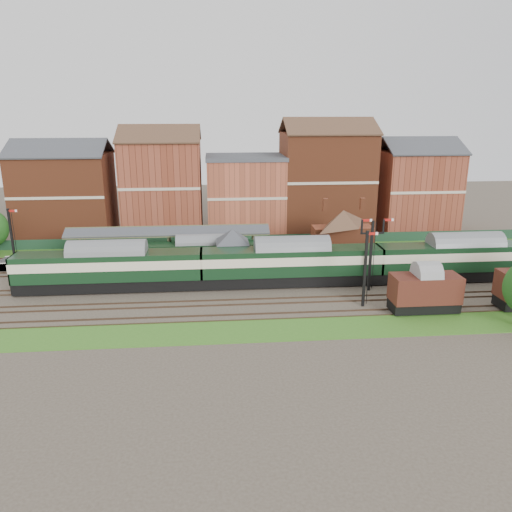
{
  "coord_description": "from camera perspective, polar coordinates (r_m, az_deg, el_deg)",
  "views": [
    {
      "loc": [
        -5.21,
        -53.86,
        19.66
      ],
      "look_at": [
        -0.31,
        2.0,
        3.0
      ],
      "focal_mm": 35.0,
      "sensor_mm": 36.0,
      "label": 1
    }
  ],
  "objects": [
    {
      "name": "grass_back",
      "position": [
        72.75,
        -0.72,
        0.89
      ],
      "size": [
        90.0,
        4.5,
        0.06
      ],
      "primitive_type": "cube",
      "color": "#2D6619",
      "rests_on": "ground"
    },
    {
      "name": "goods_van_a",
      "position": [
        52.41,
        18.75,
        -3.72
      ],
      "size": [
        6.7,
        2.91,
        4.07
      ],
      "color": "black",
      "rests_on": "ground"
    },
    {
      "name": "grass_front",
      "position": [
        46.52,
        1.91,
        -8.42
      ],
      "size": [
        90.0,
        5.0,
        0.06
      ],
      "primitive_type": "cube",
      "color": "#2D6619",
      "rests_on": "ground"
    },
    {
      "name": "semaphore_platform_end",
      "position": [
        68.41,
        -26.09,
        1.74
      ],
      "size": [
        1.23,
        0.25,
        8.0
      ],
      "color": "black",
      "rests_on": "ground"
    },
    {
      "name": "brick_hut",
      "position": [
        60.88,
        4.88,
        -1.17
      ],
      "size": [
        3.2,
        2.64,
        2.94
      ],
      "color": "brown",
      "rests_on": "ground"
    },
    {
      "name": "town_backdrop",
      "position": [
        80.03,
        -1.35,
        7.44
      ],
      "size": [
        69.0,
        10.0,
        16.0
      ],
      "color": "brown",
      "rests_on": "ground"
    },
    {
      "name": "canopy",
      "position": [
        65.63,
        -9.95,
        3.01
      ],
      "size": [
        26.0,
        3.89,
        4.08
      ],
      "color": "#545A38",
      "rests_on": "platform"
    },
    {
      "name": "signal_box",
      "position": [
        59.48,
        -2.69,
        0.45
      ],
      "size": [
        5.4,
        5.4,
        6.0
      ],
      "color": "#596B4C",
      "rests_on": "ground"
    },
    {
      "name": "ground",
      "position": [
        57.57,
        0.48,
        -3.42
      ],
      "size": [
        160.0,
        160.0,
        0.0
      ],
      "primitive_type": "plane",
      "color": "#473D33",
      "rests_on": "ground"
    },
    {
      "name": "station_building",
      "position": [
        67.74,
        9.86,
        2.89
      ],
      "size": [
        8.1,
        8.1,
        5.9
      ],
      "color": "brown",
      "rests_on": "platform"
    },
    {
      "name": "semaphore_bracket",
      "position": [
        56.22,
        13.05,
        0.61
      ],
      "size": [
        3.6,
        0.25,
        8.18
      ],
      "color": "black",
      "rests_on": "ground"
    },
    {
      "name": "semaphore_siding",
      "position": [
        51.65,
        12.39,
        -1.32
      ],
      "size": [
        1.23,
        0.25,
        8.0
      ],
      "color": "black",
      "rests_on": "ground"
    },
    {
      "name": "dmu_train",
      "position": [
        57.14,
        4.09,
        -0.72
      ],
      "size": [
        61.49,
        3.23,
        4.72
      ],
      "color": "black",
      "rests_on": "ground"
    },
    {
      "name": "platform",
      "position": [
        66.43,
        -4.62,
        -0.27
      ],
      "size": [
        55.0,
        3.4,
        1.0
      ],
      "primitive_type": "cube",
      "color": "#2D2D2D",
      "rests_on": "ground"
    },
    {
      "name": "fence",
      "position": [
        74.49,
        -0.84,
        1.84
      ],
      "size": [
        90.0,
        0.12,
        1.5
      ],
      "primitive_type": "cube",
      "color": "#193823",
      "rests_on": "ground"
    },
    {
      "name": "platform_railcar",
      "position": [
        62.84,
        -6.02,
        0.33
      ],
      "size": [
        16.26,
        2.57,
        3.74
      ],
      "color": "black",
      "rests_on": "ground"
    }
  ]
}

